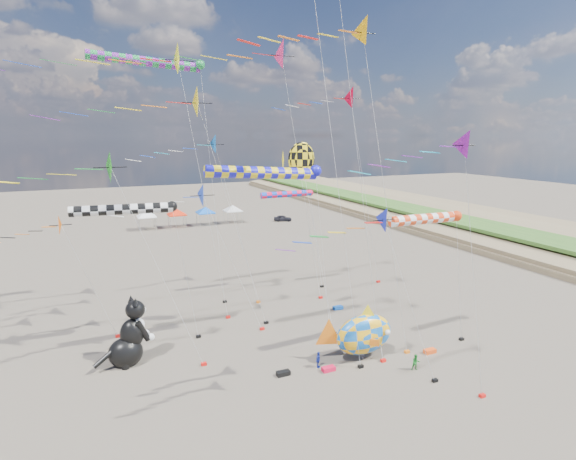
% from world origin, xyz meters
% --- Properties ---
extents(ground, '(260.00, 260.00, 0.00)m').
position_xyz_m(ground, '(0.00, 0.00, 0.00)').
color(ground, '#51473B').
rests_on(ground, ground).
extents(delta_kite_0, '(14.59, 2.44, 19.13)m').
position_xyz_m(delta_kite_0, '(-7.36, 15.86, 17.61)').
color(delta_kite_0, yellow).
rests_on(delta_kite_0, ground).
extents(delta_kite_2, '(12.71, 2.14, 14.85)m').
position_xyz_m(delta_kite_2, '(-13.19, 11.04, 13.43)').
color(delta_kite_2, '#158711').
rests_on(delta_kite_2, ground).
extents(delta_kite_3, '(10.61, 2.33, 20.30)m').
position_xyz_m(delta_kite_3, '(9.89, 21.15, 18.85)').
color(delta_kite_3, red).
rests_on(delta_kite_3, ground).
extents(delta_kite_4, '(10.63, 1.96, 22.64)m').
position_xyz_m(delta_kite_4, '(1.68, 6.84, 21.29)').
color(delta_kite_4, '#E99E09').
rests_on(delta_kite_4, ground).
extents(delta_kite_5, '(8.66, 1.66, 10.07)m').
position_xyz_m(delta_kite_5, '(-17.39, 18.16, 8.86)').
color(delta_kite_5, '#D55811').
rests_on(delta_kite_5, ground).
extents(delta_kite_7, '(16.77, 2.77, 23.62)m').
position_xyz_m(delta_kite_7, '(-0.18, 19.36, 21.95)').
color(delta_kite_7, '#FF2469').
rests_on(delta_kite_7, ground).
extents(delta_kite_8, '(9.37, 1.66, 11.62)m').
position_xyz_m(delta_kite_8, '(0.99, 2.93, 10.37)').
color(delta_kite_8, '#1524C3').
rests_on(delta_kite_8, ground).
extents(delta_kite_9, '(8.75, 1.66, 15.98)m').
position_xyz_m(delta_kite_9, '(3.07, 0.41, 14.72)').
color(delta_kite_9, '#851489').
rests_on(delta_kite_9, ground).
extents(delta_kite_10, '(10.55, 2.05, 12.24)m').
position_xyz_m(delta_kite_10, '(-7.16, 14.86, 10.91)').
color(delta_kite_10, '#1738BE').
rests_on(delta_kite_10, ground).
extents(delta_kite_11, '(9.91, 1.81, 15.82)m').
position_xyz_m(delta_kite_11, '(-4.79, 20.71, 14.53)').
color(delta_kite_11, blue).
rests_on(delta_kite_11, ground).
extents(delta_kite_12, '(16.33, 2.67, 22.59)m').
position_xyz_m(delta_kite_12, '(-9.08, 18.32, 20.95)').
color(delta_kite_12, '#F8F30C').
rests_on(delta_kite_12, ground).
extents(windsock_0, '(9.83, 0.86, 13.50)m').
position_xyz_m(windsock_0, '(-2.73, 11.79, 13.02)').
color(windsock_0, '#1615D5').
rests_on(windsock_0, ground).
extents(windsock_1, '(6.83, 0.63, 10.34)m').
position_xyz_m(windsock_1, '(3.47, 22.22, 9.93)').
color(windsock_1, '#F1113E').
rests_on(windsock_1, ground).
extents(windsock_2, '(10.53, 0.80, 21.79)m').
position_xyz_m(windsock_2, '(-8.86, 22.02, 21.30)').
color(windsock_2, '#1A903F').
rests_on(windsock_2, ground).
extents(windsock_3, '(7.49, 0.77, 10.31)m').
position_xyz_m(windsock_3, '(7.24, 6.82, 9.86)').
color(windsock_3, red).
rests_on(windsock_3, ground).
extents(windsock_4, '(8.48, 0.77, 10.93)m').
position_xyz_m(windsock_4, '(-11.84, 15.51, 10.49)').
color(windsock_4, black).
rests_on(windsock_4, ground).
extents(angelfish_kite, '(3.74, 3.02, 15.12)m').
position_xyz_m(angelfish_kite, '(0.50, 13.74, 13.69)').
color(angelfish_kite, yellow).
rests_on(angelfish_kite, ground).
extents(cat_inflatable, '(3.89, 2.71, 4.77)m').
position_xyz_m(cat_inflatable, '(-12.60, 13.35, 2.39)').
color(cat_inflatable, black).
rests_on(cat_inflatable, ground).
extents(fish_inflatable, '(5.92, 3.05, 4.08)m').
position_xyz_m(fish_inflatable, '(2.63, 7.46, 1.84)').
color(fish_inflatable, blue).
rests_on(fish_inflatable, ground).
extents(person_adult, '(0.76, 0.74, 1.76)m').
position_xyz_m(person_adult, '(2.77, 7.60, 0.88)').
color(person_adult, gray).
rests_on(person_adult, ground).
extents(child_green, '(0.66, 0.59, 1.13)m').
position_xyz_m(child_green, '(5.00, 4.62, 0.56)').
color(child_green, '#1D8E2A').
rests_on(child_green, ground).
extents(child_blue, '(0.68, 0.66, 1.15)m').
position_xyz_m(child_blue, '(-0.87, 7.60, 0.57)').
color(child_blue, '#1C2E9C').
rests_on(child_blue, ground).
extents(kite_bag_0, '(0.90, 0.44, 0.30)m').
position_xyz_m(kite_bag_0, '(-0.44, 6.90, 0.15)').
color(kite_bag_0, red).
rests_on(kite_bag_0, ground).
extents(kite_bag_1, '(0.90, 0.44, 0.30)m').
position_xyz_m(kite_bag_1, '(7.57, 6.17, 0.15)').
color(kite_bag_1, '#FF5015').
rests_on(kite_bag_1, ground).
extents(kite_bag_2, '(0.90, 0.44, 0.30)m').
position_xyz_m(kite_bag_2, '(5.67, 16.24, 0.15)').
color(kite_bag_2, blue).
rests_on(kite_bag_2, ground).
extents(kite_bag_3, '(0.90, 0.44, 0.30)m').
position_xyz_m(kite_bag_3, '(-3.46, 7.61, 0.15)').
color(kite_bag_3, black).
rests_on(kite_bag_3, ground).
extents(tent_row, '(19.20, 4.20, 3.80)m').
position_xyz_m(tent_row, '(1.50, 60.00, 3.15)').
color(tent_row, white).
rests_on(tent_row, ground).
extents(parked_car, '(3.52, 2.37, 1.11)m').
position_xyz_m(parked_car, '(17.97, 58.00, 0.56)').
color(parked_car, '#26262D').
rests_on(parked_car, ground).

